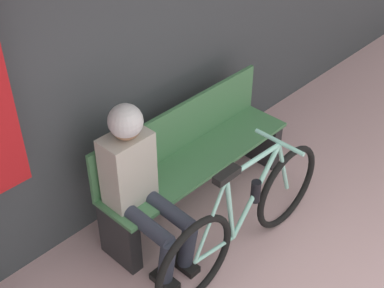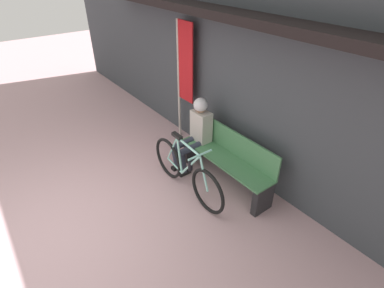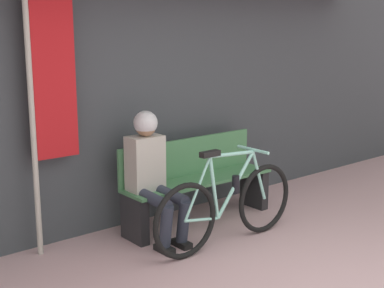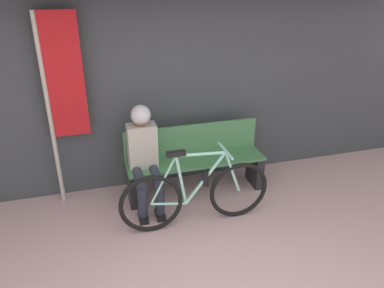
{
  "view_description": "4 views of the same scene",
  "coord_description": "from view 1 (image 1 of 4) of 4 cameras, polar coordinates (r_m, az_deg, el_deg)",
  "views": [
    {
      "loc": [
        -1.87,
        0.24,
        3.03
      ],
      "look_at": [
        0.26,
        2.28,
        0.83
      ],
      "focal_mm": 50.0,
      "sensor_mm": 36.0,
      "label": 1
    },
    {
      "loc": [
        3.24,
        -0.27,
        3.19
      ],
      "look_at": [
        0.24,
        2.0,
        0.78
      ],
      "focal_mm": 28.0,
      "sensor_mm": 36.0,
      "label": 2
    },
    {
      "loc": [
        -2.97,
        -1.65,
        1.99
      ],
      "look_at": [
        0.23,
        2.24,
        0.92
      ],
      "focal_mm": 50.0,
      "sensor_mm": 36.0,
      "label": 3
    },
    {
      "loc": [
        -0.7,
        -1.53,
        2.63
      ],
      "look_at": [
        0.39,
        2.24,
        0.8
      ],
      "focal_mm": 35.0,
      "sensor_mm": 36.0,
      "label": 4
    }
  ],
  "objects": [
    {
      "name": "storefront_wall",
      "position": [
        3.56,
        -10.9,
        13.46
      ],
      "size": [
        12.0,
        0.56,
        3.2
      ],
      "color": "#3D4247",
      "rests_on": "ground_plane"
    },
    {
      "name": "park_bench_near",
      "position": [
        4.19,
        0.14,
        -1.82
      ],
      "size": [
        1.73,
        0.42,
        0.88
      ],
      "color": "#477F51",
      "rests_on": "ground_plane"
    },
    {
      "name": "bicycle",
      "position": [
        3.79,
        5.65,
        -7.93
      ],
      "size": [
        1.71,
        0.4,
        0.94
      ],
      "color": "black",
      "rests_on": "ground_plane"
    },
    {
      "name": "person_seated",
      "position": [
        3.59,
        -5.71,
        -3.61
      ],
      "size": [
        0.34,
        0.66,
        1.25
      ],
      "color": "#2D3342",
      "rests_on": "ground_plane"
    }
  ]
}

